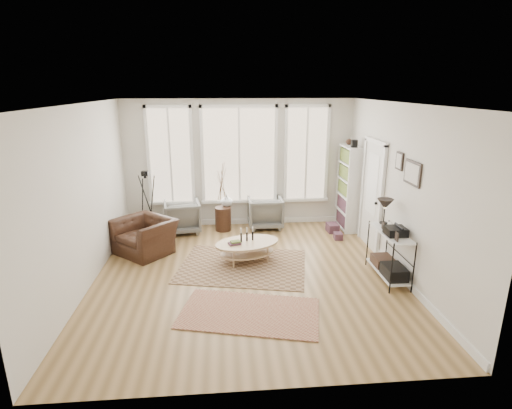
{
  "coord_description": "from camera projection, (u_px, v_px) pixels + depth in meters",
  "views": [
    {
      "loc": [
        -0.39,
        -6.29,
        3.16
      ],
      "look_at": [
        0.2,
        0.6,
        1.1
      ],
      "focal_mm": 28.0,
      "sensor_mm": 36.0,
      "label": 1
    }
  ],
  "objects": [
    {
      "name": "room",
      "position": [
        248.0,
        196.0,
        6.56
      ],
      "size": [
        5.5,
        5.54,
        2.9
      ],
      "color": "#9E7B4A",
      "rests_on": "ground"
    },
    {
      "name": "bay_window",
      "position": [
        239.0,
        157.0,
        9.08
      ],
      "size": [
        4.14,
        0.12,
        2.24
      ],
      "color": "#DAB584",
      "rests_on": "ground"
    },
    {
      "name": "door",
      "position": [
        372.0,
        193.0,
        7.93
      ],
      "size": [
        0.09,
        1.06,
        2.22
      ],
      "color": "silver",
      "rests_on": "ground"
    },
    {
      "name": "bookcase",
      "position": [
        348.0,
        188.0,
        9.0
      ],
      "size": [
        0.31,
        0.85,
        2.06
      ],
      "color": "white",
      "rests_on": "ground"
    },
    {
      "name": "low_shelf",
      "position": [
        389.0,
        250.0,
        6.71
      ],
      "size": [
        0.38,
        1.08,
        1.3
      ],
      "color": "white",
      "rests_on": "ground"
    },
    {
      "name": "wall_art",
      "position": [
        409.0,
        170.0,
        6.36
      ],
      "size": [
        0.04,
        0.88,
        0.44
      ],
      "color": "black",
      "rests_on": "ground"
    },
    {
      "name": "rug_main",
      "position": [
        243.0,
        266.0,
        7.29
      ],
      "size": [
        2.54,
        2.1,
        0.01
      ],
      "primitive_type": "cube",
      "rotation": [
        0.0,
        0.0,
        -0.21
      ],
      "color": "brown",
      "rests_on": "ground"
    },
    {
      "name": "rug_runner",
      "position": [
        250.0,
        313.0,
        5.77
      ],
      "size": [
        2.18,
        1.53,
        0.01
      ],
      "primitive_type": "cube",
      "rotation": [
        0.0,
        0.0,
        -0.24
      ],
      "color": "brown",
      "rests_on": "ground"
    },
    {
      "name": "coffee_table",
      "position": [
        247.0,
        246.0,
        7.42
      ],
      "size": [
        1.38,
        1.09,
        0.56
      ],
      "color": "tan",
      "rests_on": "ground"
    },
    {
      "name": "armchair_left",
      "position": [
        182.0,
        216.0,
        8.92
      ],
      "size": [
        0.88,
        0.9,
        0.72
      ],
      "primitive_type": "imported",
      "rotation": [
        0.0,
        0.0,
        3.3
      ],
      "color": "slate",
      "rests_on": "ground"
    },
    {
      "name": "armchair_right",
      "position": [
        265.0,
        212.0,
        9.23
      ],
      "size": [
        0.78,
        0.81,
        0.72
      ],
      "primitive_type": "imported",
      "rotation": [
        0.0,
        0.0,
        3.16
      ],
      "color": "slate",
      "rests_on": "ground"
    },
    {
      "name": "side_table",
      "position": [
        223.0,
        199.0,
        8.91
      ],
      "size": [
        0.36,
        0.36,
        1.51
      ],
      "color": "#351F15",
      "rests_on": "ground"
    },
    {
      "name": "vase",
      "position": [
        227.0,
        200.0,
        9.05
      ],
      "size": [
        0.3,
        0.3,
        0.27
      ],
      "primitive_type": "imported",
      "rotation": [
        0.0,
        0.0,
        0.15
      ],
      "color": "silver",
      "rests_on": "side_table"
    },
    {
      "name": "accent_chair",
      "position": [
        145.0,
        236.0,
        7.8
      ],
      "size": [
        1.4,
        1.38,
        0.68
      ],
      "primitive_type": "imported",
      "rotation": [
        0.0,
        0.0,
        -0.72
      ],
      "color": "#351F15",
      "rests_on": "ground"
    },
    {
      "name": "tripod_camera",
      "position": [
        147.0,
        206.0,
        8.64
      ],
      "size": [
        0.5,
        0.5,
        1.43
      ],
      "color": "black",
      "rests_on": "ground"
    },
    {
      "name": "book_stack_near",
      "position": [
        333.0,
        228.0,
        8.98
      ],
      "size": [
        0.26,
        0.32,
        0.2
      ],
      "primitive_type": "cube",
      "rotation": [
        0.0,
        0.0,
        0.05
      ],
      "color": "maroon",
      "rests_on": "ground"
    },
    {
      "name": "book_stack_far",
      "position": [
        338.0,
        236.0,
        8.56
      ],
      "size": [
        0.18,
        0.22,
        0.14
      ],
      "primitive_type": "cube",
      "rotation": [
        0.0,
        0.0,
        -0.06
      ],
      "color": "maroon",
      "rests_on": "ground"
    }
  ]
}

